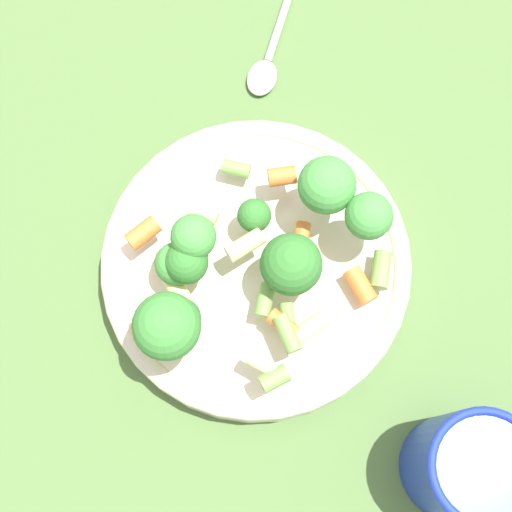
# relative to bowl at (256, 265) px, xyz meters

# --- Properties ---
(ground_plane) EXTENTS (3.00, 3.00, 0.00)m
(ground_plane) POSITION_rel_bowl_xyz_m (0.00, 0.00, -0.02)
(ground_plane) COLOR #4C6B38
(bowl) EXTENTS (0.24, 0.24, 0.04)m
(bowl) POSITION_rel_bowl_xyz_m (0.00, 0.00, 0.00)
(bowl) COLOR beige
(bowl) RESTS_ON ground_plane
(pasta_salad) EXTENTS (0.19, 0.21, 0.08)m
(pasta_salad) POSITION_rel_bowl_xyz_m (0.01, -0.01, 0.06)
(pasta_salad) COLOR #8CB766
(pasta_salad) RESTS_ON bowl
(cup) EXTENTS (0.08, 0.08, 0.10)m
(cup) POSITION_rel_bowl_xyz_m (0.20, 0.09, 0.03)
(cup) COLOR #192DAD
(cup) RESTS_ON ground_plane
(spoon) EXTENTS (0.16, 0.12, 0.01)m
(spoon) POSITION_rel_bowl_xyz_m (-0.20, 0.09, -0.01)
(spoon) COLOR silver
(spoon) RESTS_ON ground_plane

